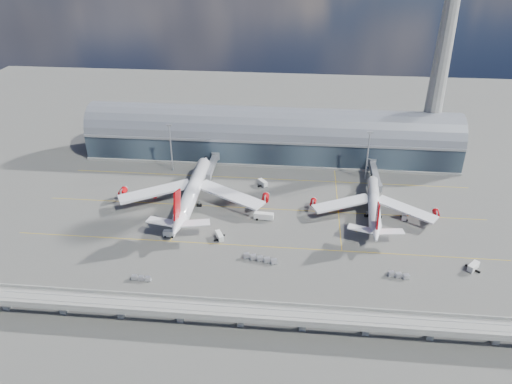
# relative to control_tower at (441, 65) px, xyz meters

# --- Properties ---
(ground) EXTENTS (500.00, 500.00, 0.00)m
(ground) POSITION_rel_control_tower_xyz_m (-85.00, -83.00, -51.64)
(ground) COLOR #474744
(ground) RESTS_ON ground
(taxi_lines) EXTENTS (200.00, 80.12, 0.01)m
(taxi_lines) POSITION_rel_control_tower_xyz_m (-85.00, -60.89, -51.63)
(taxi_lines) COLOR gold
(taxi_lines) RESTS_ON ground
(terminal) EXTENTS (200.00, 30.00, 28.00)m
(terminal) POSITION_rel_control_tower_xyz_m (-85.00, -5.01, -40.30)
(terminal) COLOR #1C242E
(terminal) RESTS_ON ground
(control_tower) EXTENTS (19.00, 19.00, 103.00)m
(control_tower) POSITION_rel_control_tower_xyz_m (0.00, 0.00, 0.00)
(control_tower) COLOR gray
(control_tower) RESTS_ON ground
(guideway) EXTENTS (220.00, 8.50, 7.20)m
(guideway) POSITION_rel_control_tower_xyz_m (-85.00, -138.00, -46.34)
(guideway) COLOR gray
(guideway) RESTS_ON ground
(floodlight_mast_left) EXTENTS (3.00, 0.70, 25.70)m
(floodlight_mast_left) POSITION_rel_control_tower_xyz_m (-135.00, -28.00, -38.00)
(floodlight_mast_left) COLOR gray
(floodlight_mast_left) RESTS_ON ground
(floodlight_mast_right) EXTENTS (3.00, 0.70, 25.70)m
(floodlight_mast_right) POSITION_rel_control_tower_xyz_m (-35.00, -28.00, -38.00)
(floodlight_mast_right) COLOR gray
(floodlight_mast_right) RESTS_ON ground
(airliner_left) EXTENTS (70.64, 74.16, 22.65)m
(airliner_left) POSITION_rel_control_tower_xyz_m (-117.04, -62.07, -45.16)
(airliner_left) COLOR white
(airliner_left) RESTS_ON ground
(airliner_right) EXTENTS (56.86, 59.44, 18.85)m
(airliner_right) POSITION_rel_control_tower_xyz_m (-34.78, -63.64, -46.75)
(airliner_right) COLOR white
(airliner_right) RESTS_ON ground
(jet_bridge_left) EXTENTS (4.40, 28.00, 7.25)m
(jet_bridge_left) POSITION_rel_control_tower_xyz_m (-113.57, -29.88, -46.46)
(jet_bridge_left) COLOR gray
(jet_bridge_left) RESTS_ON ground
(jet_bridge_right) EXTENTS (4.40, 32.00, 7.25)m
(jet_bridge_right) POSITION_rel_control_tower_xyz_m (-31.15, -31.82, -46.46)
(jet_bridge_right) COLOR gray
(jet_bridge_right) RESTS_ON ground
(service_truck_0) EXTENTS (4.53, 6.48, 2.57)m
(service_truck_0) POSITION_rel_control_tower_xyz_m (-100.07, -89.15, -50.31)
(service_truck_0) COLOR silver
(service_truck_0) RESTS_ON ground
(service_truck_1) EXTENTS (4.76, 2.43, 2.74)m
(service_truck_1) POSITION_rel_control_tower_xyz_m (-121.22, -89.52, -50.25)
(service_truck_1) COLOR silver
(service_truck_1) RESTS_ON ground
(service_truck_2) EXTENTS (8.78, 3.16, 3.13)m
(service_truck_2) POSITION_rel_control_tower_xyz_m (-83.12, -72.13, -50.01)
(service_truck_2) COLOR silver
(service_truck_2) RESTS_ON ground
(service_truck_3) EXTENTS (5.41, 5.77, 2.77)m
(service_truck_3) POSITION_rel_control_tower_xyz_m (-1.41, -100.34, -50.22)
(service_truck_3) COLOR silver
(service_truck_3) RESTS_ON ground
(service_truck_4) EXTENTS (2.94, 4.79, 2.59)m
(service_truck_4) POSITION_rel_control_tower_xyz_m (-21.40, -65.90, -50.33)
(service_truck_4) COLOR silver
(service_truck_4) RESTS_ON ground
(service_truck_5) EXTENTS (5.36, 5.90, 2.80)m
(service_truck_5) POSITION_rel_control_tower_xyz_m (-86.36, -40.48, -50.21)
(service_truck_5) COLOR silver
(service_truck_5) RESTS_ON ground
(cargo_train_0) EXTENTS (7.71, 2.14, 1.70)m
(cargo_train_0) POSITION_rel_control_tower_xyz_m (-124.23, -118.76, -50.75)
(cargo_train_0) COLOR gray
(cargo_train_0) RESTS_ON ground
(cargo_train_1) EXTENTS (13.93, 4.99, 1.85)m
(cargo_train_1) POSITION_rel_control_tower_xyz_m (-81.88, -102.61, -50.67)
(cargo_train_1) COLOR gray
(cargo_train_1) RESTS_ON ground
(cargo_train_2) EXTENTS (8.12, 3.37, 1.78)m
(cargo_train_2) POSITION_rel_control_tower_xyz_m (-30.07, -107.75, -50.71)
(cargo_train_2) COLOR gray
(cargo_train_2) RESTS_ON ground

